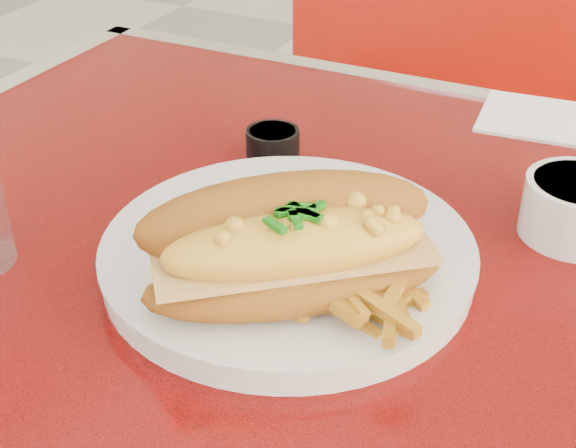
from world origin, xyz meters
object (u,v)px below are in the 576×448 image
at_px(mac_hoagie, 292,246).
at_px(dinner_plate, 288,255).
at_px(fork, 355,271).
at_px(sauce_cup_left, 273,141).
at_px(booth_bench_far, 552,270).

bearing_deg(mac_hoagie, dinner_plate, 79.33).
bearing_deg(dinner_plate, fork, -9.34).
bearing_deg(mac_hoagie, sauce_cup_left, 80.95).
distance_m(dinner_plate, mac_hoagie, 0.08).
relative_size(dinner_plate, sauce_cup_left, 5.92).
relative_size(booth_bench_far, sauce_cup_left, 19.82).
bearing_deg(dinner_plate, sauce_cup_left, 120.58).
distance_m(dinner_plate, fork, 0.06).
height_order(dinner_plate, mac_hoagie, mac_hoagie).
bearing_deg(mac_hoagie, fork, 16.14).
xyz_separation_m(fork, sauce_cup_left, (-0.16, 0.18, -0.01)).
distance_m(dinner_plate, sauce_cup_left, 0.20).
bearing_deg(dinner_plate, mac_hoagie, -61.54).
bearing_deg(booth_bench_far, sauce_cup_left, -109.80).
bearing_deg(sauce_cup_left, fork, -48.19).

